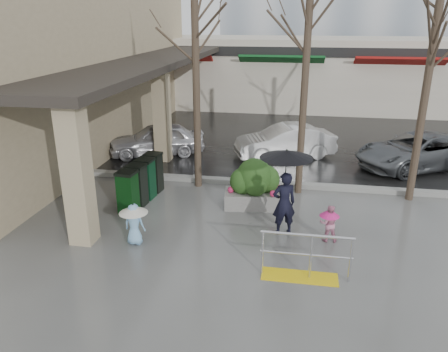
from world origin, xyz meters
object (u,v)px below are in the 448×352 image
(tree_mideast, at_px, (436,29))
(car_c, at_px, (418,151))
(tree_midwest, at_px, (309,14))
(car_b, at_px, (285,141))
(child_pink, at_px, (329,221))
(tree_west, at_px, (195,20))
(planter, at_px, (255,184))
(handrail, at_px, (303,262))
(car_a, at_px, (157,139))
(child_blue, at_px, (134,219))
(woman, at_px, (285,182))
(news_boxes, at_px, (141,182))

(tree_mideast, distance_m, car_c, 5.33)
(tree_midwest, bearing_deg, car_b, 99.29)
(child_pink, bearing_deg, tree_midwest, -79.35)
(tree_west, height_order, planter, tree_west)
(tree_midwest, relative_size, car_b, 1.83)
(tree_west, distance_m, car_b, 6.28)
(tree_west, bearing_deg, car_b, 53.87)
(tree_midwest, height_order, planter, tree_midwest)
(tree_mideast, bearing_deg, tree_midwest, 180.00)
(handrail, relative_size, planter, 1.08)
(planter, distance_m, car_a, 6.14)
(planter, relative_size, car_c, 0.39)
(child_blue, relative_size, car_b, 0.27)
(tree_west, relative_size, tree_mideast, 1.05)
(woman, bearing_deg, news_boxes, -38.67)
(woman, distance_m, child_blue, 3.75)
(tree_midwest, bearing_deg, tree_west, -180.00)
(handrail, distance_m, tree_mideast, 7.28)
(car_c, bearing_deg, planter, -79.53)
(child_blue, xyz_separation_m, car_b, (3.25, 7.58, -0.02))
(car_a, bearing_deg, car_c, 69.01)
(tree_west, xyz_separation_m, woman, (2.85, -2.85, -3.70))
(tree_midwest, bearing_deg, handrail, -88.09)
(tree_midwest, relative_size, child_pink, 7.48)
(child_pink, xyz_separation_m, car_c, (3.42, 6.18, 0.10))
(tree_west, distance_m, news_boxes, 4.91)
(tree_west, xyz_separation_m, tree_midwest, (3.20, 0.00, 0.15))
(child_blue, xyz_separation_m, news_boxes, (-0.72, 2.48, -0.03))
(handrail, height_order, car_b, car_b)
(handrail, height_order, car_c, car_c)
(handrail, bearing_deg, woman, 104.60)
(car_b, bearing_deg, handrail, -16.44)
(tree_mideast, height_order, planter, tree_mideast)
(car_a, bearing_deg, child_pink, 24.58)
(car_a, bearing_deg, tree_mideast, 49.63)
(handrail, relative_size, tree_mideast, 0.29)
(handrail, relative_size, news_boxes, 0.85)
(car_b, bearing_deg, child_pink, -10.10)
(child_blue, relative_size, car_c, 0.23)
(woman, xyz_separation_m, child_blue, (-3.49, -1.15, -0.74))
(planter, height_order, car_b, planter)
(tree_midwest, bearing_deg, car_a, 151.54)
(tree_mideast, xyz_separation_m, planter, (-4.54, -1.32, -4.17))
(tree_midwest, bearing_deg, news_boxes, -161.56)
(woman, relative_size, news_boxes, 0.99)
(handrail, bearing_deg, tree_west, 124.99)
(car_c, bearing_deg, child_blue, -77.26)
(child_blue, distance_m, car_a, 7.24)
(handrail, distance_m, child_pink, 1.84)
(car_a, relative_size, car_b, 0.97)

